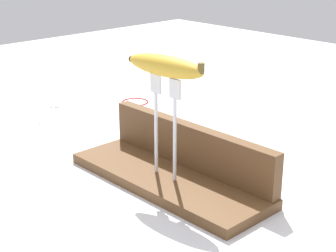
% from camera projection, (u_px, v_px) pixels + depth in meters
% --- Properties ---
extents(ground_plane, '(3.00, 3.00, 0.00)m').
position_uv_depth(ground_plane, '(168.00, 184.00, 1.06)').
color(ground_plane, silver).
extents(wooden_board, '(0.43, 0.15, 0.02)m').
position_uv_depth(wooden_board, '(168.00, 179.00, 1.06)').
color(wooden_board, brown).
rests_on(wooden_board, ground).
extents(board_backstop, '(0.42, 0.03, 0.09)m').
position_uv_depth(board_backstop, '(191.00, 146.00, 1.08)').
color(board_backstop, brown).
rests_on(board_backstop, wooden_board).
extents(fork_stand_center, '(0.08, 0.01, 0.20)m').
position_uv_depth(fork_stand_center, '(165.00, 118.00, 1.01)').
color(fork_stand_center, silver).
rests_on(fork_stand_center, wooden_board).
extents(banana_raised_center, '(0.18, 0.06, 0.04)m').
position_uv_depth(banana_raised_center, '(165.00, 66.00, 0.98)').
color(banana_raised_center, gold).
rests_on(banana_raised_center, fork_stand_center).
extents(fork_fallen_near, '(0.13, 0.14, 0.01)m').
position_uv_depth(fork_fallen_near, '(51.00, 110.00, 1.49)').
color(fork_fallen_near, silver).
rests_on(fork_fallen_near, ground).
extents(wire_coil, '(0.08, 0.08, 0.01)m').
position_uv_depth(wire_coil, '(135.00, 101.00, 1.57)').
color(wire_coil, red).
rests_on(wire_coil, ground).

